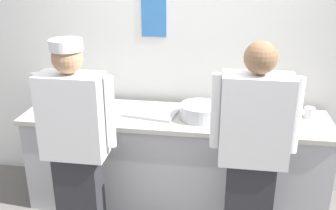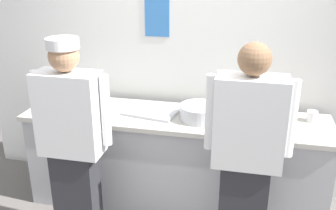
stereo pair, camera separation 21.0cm
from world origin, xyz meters
TOP-DOWN VIEW (x-y plane):
  - wall_back at (-0.00, 0.80)m, footprint 4.16×0.11m
  - prep_counter at (0.00, 0.34)m, footprint 2.65×0.65m
  - chef_near_left at (-0.65, -0.30)m, footprint 0.60×0.24m
  - chef_center at (0.63, -0.23)m, footprint 0.61×0.24m
  - plate_stack_front at (-1.01, 0.46)m, footprint 0.19×0.19m
  - plate_stack_rear at (-0.70, 0.37)m, footprint 0.24×0.24m
  - mixing_bowl_steel at (0.22, 0.32)m, footprint 0.35×0.35m
  - sheet_tray at (-0.21, 0.35)m, footprint 0.49×0.36m
  - squeeze_bottle_primary at (0.76, 0.44)m, footprint 0.05×0.05m
  - ramekin_green_sauce at (-0.54, 0.24)m, footprint 0.09×0.09m
  - ramekin_yellow_sauce at (-1.05, 0.24)m, footprint 0.09×0.09m
  - deli_cup at (1.14, 0.48)m, footprint 0.09×0.09m
  - chefs_knife at (0.57, 0.35)m, footprint 0.27×0.03m

SIDE VIEW (x-z plane):
  - prep_counter at x=0.00m, z-range 0.00..0.89m
  - chef_near_left at x=-0.65m, z-range 0.06..1.72m
  - chef_center at x=0.63m, z-range 0.05..1.73m
  - chefs_knife at x=0.57m, z-range 0.89..0.90m
  - sheet_tray at x=-0.21m, z-range 0.89..0.91m
  - plate_stack_front at x=-1.01m, z-range 0.89..0.94m
  - ramekin_green_sauce at x=-0.54m, z-range 0.89..0.94m
  - ramekin_yellow_sauce at x=-1.05m, z-range 0.89..0.94m
  - plate_stack_rear at x=-0.70m, z-range 0.89..0.96m
  - deli_cup at x=1.14m, z-range 0.89..0.98m
  - mixing_bowl_steel at x=0.22m, z-range 0.89..1.02m
  - squeeze_bottle_primary at x=0.76m, z-range 0.89..1.07m
  - wall_back at x=0.00m, z-range 0.00..2.97m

